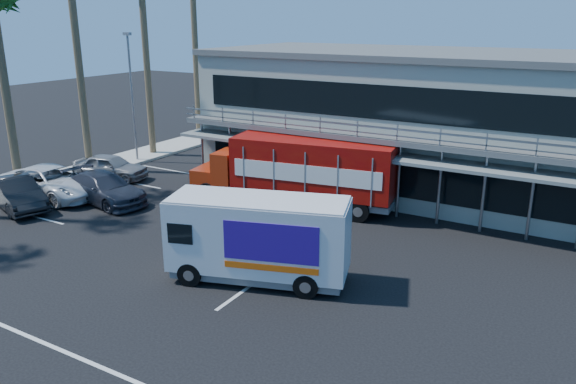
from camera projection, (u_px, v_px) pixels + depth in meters
The scene contains 10 objects.
ground at pixel (205, 273), 20.56m from camera, with size 120.00×120.00×0.00m, color black.
building at pixel (418, 120), 30.36m from camera, with size 22.40×12.00×7.30m.
curb_strip at pixel (65, 177), 32.68m from camera, with size 3.00×32.00×0.16m, color #A5A399.
light_pole_far at pixel (132, 92), 35.10m from camera, with size 0.50×0.25×8.09m.
red_truck at pixel (300, 170), 27.26m from camera, with size 10.43×3.90×3.43m.
white_van at pixel (258, 238), 19.58m from camera, with size 6.61×3.93×3.06m.
parked_car_b at pixel (17, 193), 27.32m from camera, with size 1.63×4.67×1.54m, color black.
parked_car_c at pixel (52, 182), 29.01m from camera, with size 2.69×5.83×1.62m, color silver.
parked_car_d at pixel (104, 188), 28.20m from camera, with size 2.10×5.17×1.50m, color #282B36.
parked_car_e at pixel (111, 167), 32.28m from camera, with size 1.73×4.29×1.46m, color gray.
Camera 1 is at (12.04, -14.67, 8.99)m, focal length 35.00 mm.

